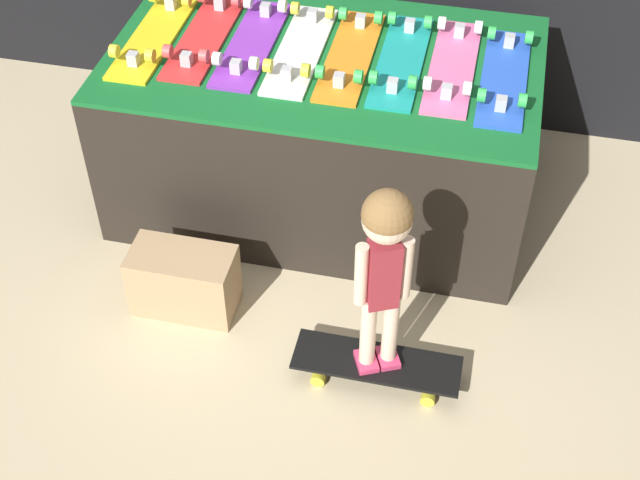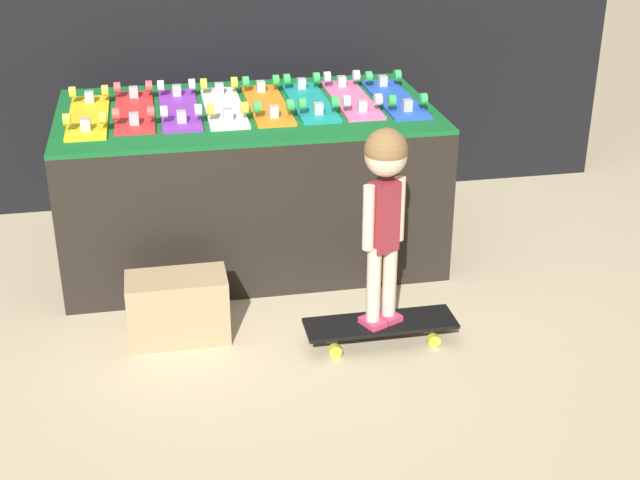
# 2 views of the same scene
# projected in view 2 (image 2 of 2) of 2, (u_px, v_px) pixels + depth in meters

# --- Properties ---
(ground_plane) EXTENTS (16.00, 16.00, 0.00)m
(ground_plane) POSITION_uv_depth(u_px,v_px,m) (268.00, 307.00, 3.88)
(ground_plane) COLOR beige
(display_rack) EXTENTS (1.72, 1.00, 0.72)m
(display_rack) POSITION_uv_depth(u_px,v_px,m) (249.00, 182.00, 4.26)
(display_rack) COLOR black
(display_rack) RESTS_ON ground_plane
(skateboard_yellow_on_rack) EXTENTS (0.18, 0.66, 0.09)m
(skateboard_yellow_on_rack) POSITION_uv_depth(u_px,v_px,m) (88.00, 114.00, 3.96)
(skateboard_yellow_on_rack) COLOR yellow
(skateboard_yellow_on_rack) RESTS_ON display_rack
(skateboard_red_on_rack) EXTENTS (0.18, 0.66, 0.09)m
(skateboard_red_on_rack) POSITION_uv_depth(u_px,v_px,m) (134.00, 109.00, 4.03)
(skateboard_red_on_rack) COLOR red
(skateboard_red_on_rack) RESTS_ON display_rack
(skateboard_purple_on_rack) EXTENTS (0.18, 0.66, 0.09)m
(skateboard_purple_on_rack) POSITION_uv_depth(u_px,v_px,m) (179.00, 107.00, 4.06)
(skateboard_purple_on_rack) COLOR purple
(skateboard_purple_on_rack) RESTS_ON display_rack
(skateboard_white_on_rack) EXTENTS (0.18, 0.66, 0.09)m
(skateboard_white_on_rack) POSITION_uv_depth(u_px,v_px,m) (224.00, 105.00, 4.09)
(skateboard_white_on_rack) COLOR white
(skateboard_white_on_rack) RESTS_ON display_rack
(skateboard_orange_on_rack) EXTENTS (0.18, 0.66, 0.09)m
(skateboard_orange_on_rack) POSITION_uv_depth(u_px,v_px,m) (267.00, 103.00, 4.13)
(skateboard_orange_on_rack) COLOR orange
(skateboard_orange_on_rack) RESTS_ON display_rack
(skateboard_teal_on_rack) EXTENTS (0.18, 0.66, 0.09)m
(skateboard_teal_on_rack) POSITION_uv_depth(u_px,v_px,m) (310.00, 100.00, 4.17)
(skateboard_teal_on_rack) COLOR teal
(skateboard_teal_on_rack) RESTS_ON display_rack
(skateboard_pink_on_rack) EXTENTS (0.18, 0.66, 0.09)m
(skateboard_pink_on_rack) POSITION_uv_depth(u_px,v_px,m) (351.00, 97.00, 4.21)
(skateboard_pink_on_rack) COLOR pink
(skateboard_pink_on_rack) RESTS_ON display_rack
(skateboard_blue_on_rack) EXTENTS (0.18, 0.66, 0.09)m
(skateboard_blue_on_rack) POSITION_uv_depth(u_px,v_px,m) (394.00, 97.00, 4.22)
(skateboard_blue_on_rack) COLOR blue
(skateboard_blue_on_rack) RESTS_ON display_rack
(skateboard_on_floor) EXTENTS (0.61, 0.19, 0.09)m
(skateboard_on_floor) POSITION_uv_depth(u_px,v_px,m) (380.00, 326.00, 3.59)
(skateboard_on_floor) COLOR black
(skateboard_on_floor) RESTS_ON ground_plane
(child) EXTENTS (0.18, 0.16, 0.81)m
(child) POSITION_uv_depth(u_px,v_px,m) (385.00, 191.00, 3.35)
(child) COLOR #E03D6B
(child) RESTS_ON skateboard_on_floor
(storage_box) EXTENTS (0.40, 0.21, 0.28)m
(storage_box) POSITION_uv_depth(u_px,v_px,m) (178.00, 308.00, 3.59)
(storage_box) COLOR tan
(storage_box) RESTS_ON ground_plane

